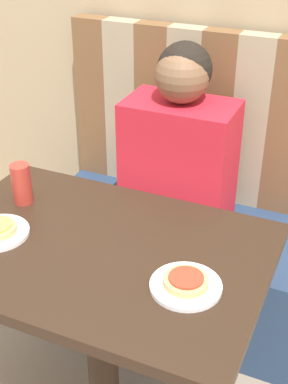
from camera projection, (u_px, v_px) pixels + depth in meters
The scene contains 7 objects.
booth_seat at pixel (175, 261), 2.28m from camera, with size 1.12×0.56×0.45m.
booth_backrest at pixel (200, 116), 2.18m from camera, with size 1.12×0.08×0.70m.
dining_table at pixel (98, 276), 1.55m from camera, with size 0.95×0.66×0.75m.
person at pixel (180, 144), 2.00m from camera, with size 0.41×0.25×0.71m.
plate_right at pixel (186, 286), 1.34m from camera, with size 0.18×0.18×0.01m.
pizza_right at pixel (186, 281), 1.33m from camera, with size 0.11×0.11×0.02m.
drinking_cup at pixel (21, 184), 1.67m from camera, with size 0.06×0.06×0.13m.
Camera 1 is at (0.61, -1.06, 1.64)m, focal length 50.00 mm.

